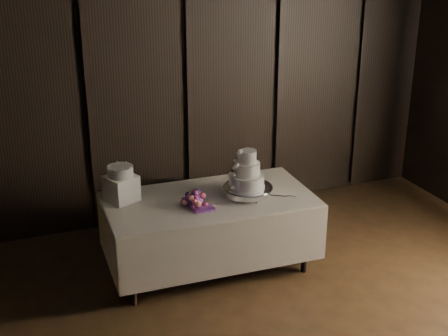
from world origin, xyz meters
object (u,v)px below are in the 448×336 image
Objects in this scene: display_table at (210,230)px; cake_stand at (248,191)px; bouquet at (195,200)px; wedding_cake at (246,174)px; box_pedestal at (121,188)px; small_cake at (120,171)px.

display_table is 0.54m from cake_stand.
wedding_cake is at bearing 2.76° from bouquet.
wedding_cake reaches higher than box_pedestal.
wedding_cake reaches higher than bouquet.
box_pedestal is at bearing 163.84° from display_table.
box_pedestal is (-0.60, 0.36, 0.06)m from bouquet.
cake_stand is at bearing -15.63° from box_pedestal.
wedding_cake is (-0.03, -0.02, 0.19)m from cake_stand.
wedding_cake is at bearing -16.72° from box_pedestal.
cake_stand is at bearing 38.52° from wedding_cake.
wedding_cake is at bearing -16.72° from small_cake.
cake_stand is 0.55m from bouquet.
cake_stand is 1.23× the size of bouquet.
wedding_cake is (0.34, -0.09, 0.58)m from display_table.
bouquet is 1.51× the size of box_pedestal.
cake_stand is 0.20m from wedding_cake.
wedding_cake is at bearing -12.47° from display_table.
wedding_cake is 1.18m from small_cake.
wedding_cake reaches higher than small_cake.
display_table is 4.17× the size of cake_stand.
small_cake reaches higher than display_table.
small_cake is (-1.13, 0.34, 0.06)m from wedding_cake.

